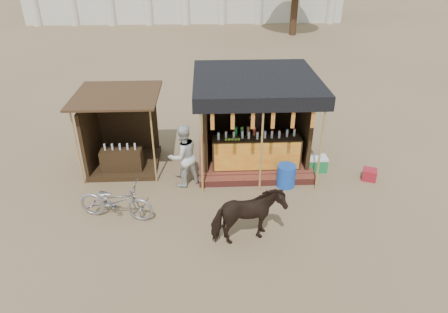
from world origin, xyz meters
TOP-DOWN VIEW (x-y plane):
  - ground at (0.00, 0.00)m, footprint 120.00×120.00m
  - main_stall at (1.01, 3.36)m, footprint 3.60×3.61m
  - secondary_stall at (-3.17, 3.24)m, footprint 2.40×2.40m
  - cow at (0.44, -0.55)m, footprint 1.80×1.18m
  - motorbike at (-2.77, 0.51)m, footprint 2.02×1.07m
  - bystander at (-1.13, 2.00)m, footprint 1.14×1.07m
  - blue_barrel at (1.78, 1.79)m, footprint 0.66×0.66m
  - red_crate at (4.31, 2.00)m, footprint 0.50×0.48m
  - cooler at (2.86, 2.60)m, footprint 0.64×0.44m

SIDE VIEW (x-z plane):
  - ground at x=0.00m, z-range 0.00..0.00m
  - red_crate at x=4.31m, z-range 0.00..0.33m
  - cooler at x=2.86m, z-range 0.00..0.46m
  - blue_barrel at x=1.78m, z-range 0.00..0.65m
  - motorbike at x=-2.77m, z-range 0.00..1.01m
  - cow at x=0.44m, z-range 0.00..1.39m
  - secondary_stall at x=-3.17m, z-range -0.34..2.04m
  - bystander at x=-1.13m, z-range 0.00..1.86m
  - main_stall at x=1.01m, z-range -0.36..2.42m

